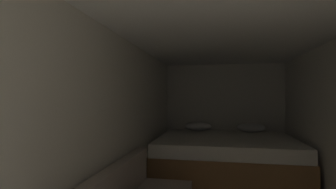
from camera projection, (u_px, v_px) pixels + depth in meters
wall_back at (224, 116)px, 4.91m from camera, size 2.31×0.05×1.98m
wall_left at (117, 132)px, 2.60m from camera, size 0.05×5.10×1.98m
ceiling_slab at (231, 28)px, 2.39m from camera, size 2.31×5.10×0.05m
bed at (225, 159)px, 4.00m from camera, size 2.09×1.72×0.88m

